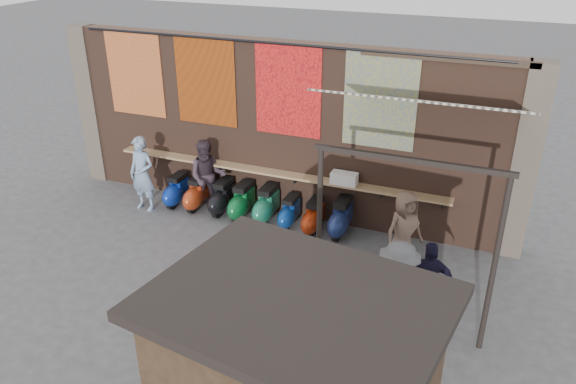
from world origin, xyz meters
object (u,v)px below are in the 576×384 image
object	(u,v)px
scooter_stool_3	(242,201)
shopper_navy	(429,282)
scooter_stool_4	(267,205)
scooter_stool_1	(198,193)
scooter_stool_0	(177,190)
shopper_tan	(404,230)
diner_left	(142,174)
shopper_grey	(396,293)
scooter_stool_7	(341,218)
scooter_stool_2	(223,197)
scooter_stool_6	(314,217)
scooter_stool_5	(290,212)
shelf_box	(344,178)
diner_right	(208,176)

from	to	relation	value
scooter_stool_3	shopper_navy	world-z (taller)	shopper_navy
scooter_stool_4	shopper_navy	bearing A→B (deg)	-28.89
scooter_stool_1	scooter_stool_4	bearing A→B (deg)	0.39
scooter_stool_0	scooter_stool_1	size ratio (longest dim) A/B	0.97
shopper_tan	diner_left	bearing A→B (deg)	131.07
scooter_stool_3	shopper_tan	xyz separation A→B (m)	(3.85, -0.68, 0.41)
diner_left	shopper_navy	distance (m)	7.15
shopper_grey	shopper_tan	distance (m)	2.23
scooter_stool_7	shopper_navy	xyz separation A→B (m)	(2.21, -2.23, 0.34)
scooter_stool_2	scooter_stool_6	world-z (taller)	scooter_stool_2
scooter_stool_0	shopper_navy	world-z (taller)	shopper_navy
scooter_stool_2	shopper_tan	size ratio (longest dim) A/B	0.51
scooter_stool_2	scooter_stool_5	xyz separation A→B (m)	(1.72, -0.04, -0.04)
shelf_box	shopper_navy	distance (m)	3.39
scooter_stool_4	scooter_stool_5	size ratio (longest dim) A/B	1.18
shopper_navy	scooter_stool_3	bearing A→B (deg)	-40.28
scooter_stool_4	diner_right	size ratio (longest dim) A/B	0.50
shelf_box	shopper_navy	xyz separation A→B (m)	(2.26, -2.48, -0.50)
diner_left	shopper_navy	bearing A→B (deg)	-8.75
scooter_stool_7	scooter_stool_5	bearing A→B (deg)	-176.90
scooter_stool_4	scooter_stool_2	bearing A→B (deg)	179.31
scooter_stool_7	scooter_stool_4	bearing A→B (deg)	-178.70
scooter_stool_7	scooter_stool_3	bearing A→B (deg)	-178.21
diner_right	shopper_navy	world-z (taller)	diner_right
scooter_stool_0	diner_left	bearing A→B (deg)	-142.01
scooter_stool_2	diner_right	xyz separation A→B (m)	(-0.35, -0.02, 0.49)
scooter_stool_3	scooter_stool_0	bearing A→B (deg)	179.74
scooter_stool_4	scooter_stool_3	bearing A→B (deg)	-176.77
scooter_stool_2	scooter_stool_1	bearing A→B (deg)	-177.72
scooter_stool_3	shelf_box	bearing A→B (deg)	7.96
scooter_stool_4	shopper_tan	size ratio (longest dim) A/B	0.54
shopper_navy	scooter_stool_0	bearing A→B (deg)	-33.92
diner_right	shopper_tan	bearing A→B (deg)	-33.61
shelf_box	scooter_stool_0	world-z (taller)	shelf_box
scooter_stool_5	shelf_box	bearing A→B (deg)	15.40
scooter_stool_3	shopper_tan	world-z (taller)	shopper_tan
scooter_stool_4	scooter_stool_6	distance (m)	1.16
scooter_stool_1	scooter_stool_5	world-z (taller)	scooter_stool_1
scooter_stool_1	shopper_grey	distance (m)	6.12
scooter_stool_1	shopper_grey	size ratio (longest dim) A/B	0.45
scooter_stool_2	shopper_tan	world-z (taller)	shopper_tan
scooter_stool_6	shopper_navy	bearing A→B (deg)	-37.17
scooter_stool_0	scooter_stool_4	xyz separation A→B (m)	(2.36, 0.03, 0.04)
scooter_stool_1	scooter_stool_2	xyz separation A→B (m)	(0.66, 0.03, 0.01)
scooter_stool_0	diner_right	size ratio (longest dim) A/B	0.45
shopper_navy	scooter_stool_2	bearing A→B (deg)	-38.35
scooter_stool_5	scooter_stool_3	bearing A→B (deg)	-179.52
scooter_stool_7	diner_left	xyz separation A→B (m)	(-4.73, -0.54, 0.49)
scooter_stool_7	shopper_tan	size ratio (longest dim) A/B	0.53
scooter_stool_3	scooter_stool_5	size ratio (longest dim) A/B	1.16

